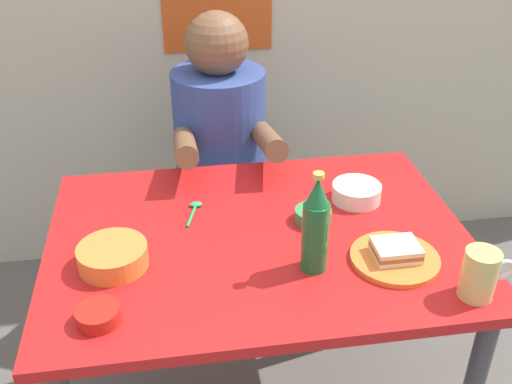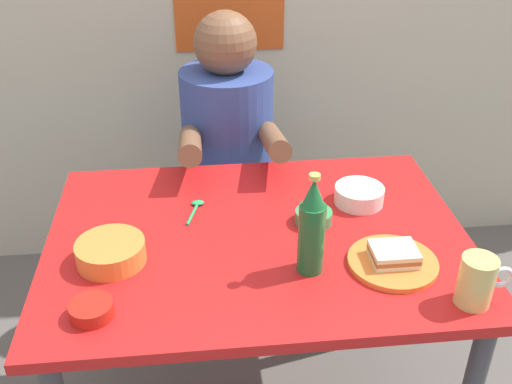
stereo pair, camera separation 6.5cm
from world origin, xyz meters
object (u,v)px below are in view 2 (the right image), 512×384
person_seated (228,128)px  stool (230,226)px  sandwich (394,254)px  dining_table (258,263)px  plate_orange (393,262)px  beer_mug (477,281)px  beer_bottle (312,228)px  rice_bowl_white (359,194)px

person_seated → stool: bearing=90.0°
stool → sandwich: sandwich is taller
dining_table → plate_orange: plate_orange is taller
person_seated → beer_mug: 1.06m
dining_table → beer_mug: 0.57m
sandwich → beer_mug: size_ratio=0.87×
stool → person_seated: (0.00, -0.01, 0.42)m
sandwich → beer_bottle: 0.22m
dining_table → plate_orange: size_ratio=5.00×
beer_mug → plate_orange: bearing=132.4°
person_seated → rice_bowl_white: (0.34, -0.49, 0.00)m
beer_bottle → person_seated: bearing=100.7°
person_seated → beer_bottle: (0.15, -0.78, 0.09)m
sandwich → beer_bottle: bearing=178.5°
plate_orange → beer_mug: (0.14, -0.15, 0.05)m
stool → beer_mug: bearing=-62.6°
beer_bottle → rice_bowl_white: 0.36m
stool → person_seated: 0.42m
dining_table → beer_bottle: size_ratio=4.20×
person_seated → plate_orange: (0.35, -0.78, -0.02)m
sandwich → beer_mug: (0.14, -0.15, 0.03)m
plate_orange → rice_bowl_white: (-0.01, 0.29, 0.02)m
dining_table → sandwich: bearing=-27.8°
beer_mug → rice_bowl_white: bearing=108.3°
plate_orange → beer_mug: bearing=-47.6°
stool → beer_bottle: 0.95m
dining_table → rice_bowl_white: size_ratio=7.86×
person_seated → plate_orange: size_ratio=3.27×
plate_orange → beer_bottle: size_ratio=0.84×
rice_bowl_white → stool: bearing=124.3°
dining_table → plate_orange: (0.31, -0.16, 0.10)m
sandwich → plate_orange: bearing=0.0°
beer_mug → rice_bowl_white: 0.47m
person_seated → plate_orange: 0.86m
stool → beer_bottle: (0.15, -0.79, 0.51)m
person_seated → beer_mug: size_ratio=5.71×
dining_table → beer_mug: beer_mug is taller
sandwich → beer_bottle: size_ratio=0.42×
person_seated → rice_bowl_white: size_ratio=5.14×
sandwich → rice_bowl_white: (-0.01, 0.29, -0.00)m
beer_bottle → rice_bowl_white: beer_bottle is taller
beer_bottle → rice_bowl_white: bearing=55.8°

